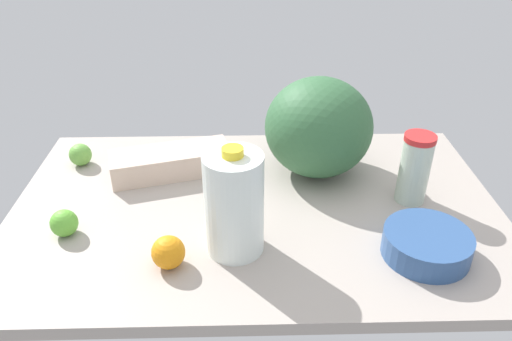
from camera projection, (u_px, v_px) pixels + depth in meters
The scene contains 9 objects.
countertop at pixel (256, 210), 124.17cm from camera, with size 120.00×76.00×3.00cm, color #A59B91.
mixing_bowl at pixel (427, 244), 106.05cm from camera, with size 18.70×18.70×5.68cm, color #2F5188.
milk_jug at pixel (234, 204), 103.60cm from camera, with size 12.52×12.52×24.81cm.
tumbler_cup at pixel (415, 168), 120.96cm from camera, with size 7.55×7.55×18.01cm.
watermelon at pixel (318, 127), 130.98cm from camera, with size 28.34×28.34×26.39cm, color #32623A.
egg_carton at pixel (171, 162), 134.97cm from camera, with size 31.84×11.19×6.75cm, color beige.
orange_by_jug at pixel (168, 252), 102.75cm from camera, with size 7.05×7.05×7.05cm, color orange.
lime_loose at pixel (64, 223), 111.99cm from camera, with size 6.20×6.20×6.20cm, color #5EB036.
lime_far_back at pixel (80, 155), 139.00cm from camera, with size 6.19×6.19×6.19cm, color #65AA41.
Camera 1 is at (-2.57, -101.30, 73.94)cm, focal length 35.00 mm.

